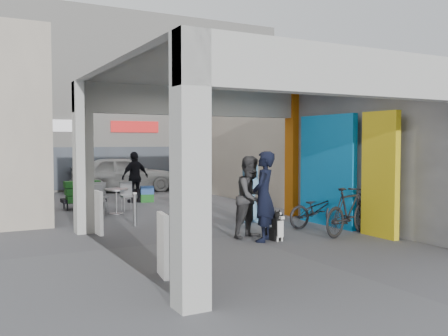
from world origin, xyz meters
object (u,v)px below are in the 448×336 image
man_elderly (250,192)px  white_van (124,174)px  border_collie (276,228)px  man_with_dog (264,196)px  man_crates (135,177)px  man_back_turned (251,197)px  cafe_set (110,202)px  bicycle_front (317,209)px  bicycle_rear (349,211)px  produce_stand (84,198)px

man_elderly → white_van: size_ratio=0.36×
border_collie → man_with_dog: 0.75m
man_with_dog → man_crates: man_with_dog is taller
man_back_turned → white_van: man_back_turned is taller
border_collie → man_crates: man_crates is taller
cafe_set → bicycle_front: (3.86, -4.92, 0.14)m
man_crates → man_elderly: bearing=87.7°
cafe_set → man_crates: size_ratio=0.83×
border_collie → man_elderly: (0.76, 2.36, 0.54)m
man_elderly → white_van: 9.65m
man_back_turned → bicycle_front: size_ratio=1.05×
cafe_set → man_back_turned: size_ratio=0.82×
bicycle_front → bicycle_rear: bearing=176.1°
man_with_dog → bicycle_rear: size_ratio=1.05×
man_with_dog → white_van: (0.56, 11.95, -0.20)m
produce_stand → bicycle_front: bearing=-33.1°
border_collie → bicycle_front: 2.05m
cafe_set → bicycle_front: size_ratio=0.86×
cafe_set → border_collie: cafe_set is taller
cafe_set → produce_stand: 1.40m
produce_stand → man_with_dog: (2.23, -7.08, 0.61)m
border_collie → bicycle_rear: 1.84m
border_collie → white_van: 12.01m
man_back_turned → bicycle_front: bearing=-8.5°
cafe_set → man_crates: bearing=55.0°
man_with_dog → man_back_turned: size_ratio=1.06×
produce_stand → man_crates: bearing=44.1°
bicycle_front → cafe_set: bearing=35.8°
border_collie → man_crates: bearing=89.5°
man_with_dog → man_elderly: (1.05, 2.31, -0.15)m
border_collie → man_elderly: size_ratio=0.42×
produce_stand → man_with_dog: 7.45m
cafe_set → man_back_turned: bearing=-72.0°
bicycle_front → man_crates: bearing=16.5°
border_collie → cafe_set: bearing=104.6°
man_crates → bicycle_front: 7.43m
border_collie → white_van: bearing=84.1°
man_crates → bicycle_front: man_crates is taller
border_collie → man_crates: size_ratio=0.38×
man_crates → white_van: (0.83, 4.07, -0.13)m
man_crates → bicycle_rear: man_crates is taller
cafe_set → bicycle_rear: size_ratio=0.81×
white_van → bicycle_front: bearing=-162.7°
cafe_set → bicycle_rear: (3.83, -6.10, 0.23)m
produce_stand → border_collie: (2.52, -7.14, -0.08)m
produce_stand → bicycle_rear: size_ratio=0.72×
produce_stand → man_crates: 2.18m
cafe_set → man_elderly: bearing=-51.1°
bicycle_front → white_van: white_van is taller
man_with_dog → bicycle_rear: (2.09, -0.32, -0.41)m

